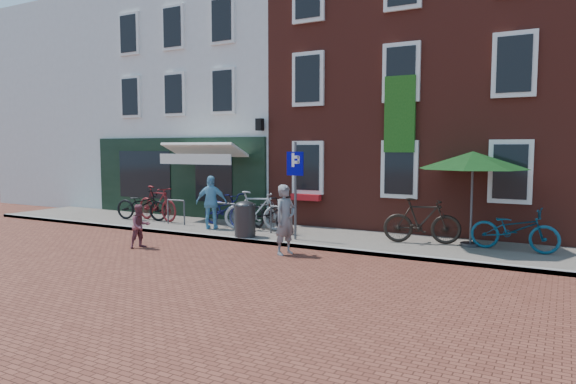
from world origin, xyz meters
The scene contains 18 objects.
ground centered at (0.00, 0.00, 0.00)m, with size 80.00×80.00×0.00m, color brown.
sidewalk centered at (1.00, 1.50, 0.05)m, with size 24.00×3.00×0.10m, color slate.
building_stucco centered at (-5.00, 7.00, 4.50)m, with size 8.00×8.00×9.00m, color silver.
building_brick_mid centered at (2.00, 7.00, 5.00)m, with size 6.00×8.00×10.00m, color maroon.
filler_left centered at (-12.50, 7.00, 4.50)m, with size 7.00×8.00×9.00m, color silver.
litter_bin centered at (-0.17, 0.30, 0.66)m, with size 0.59×0.59×1.09m.
parking_sign centered at (1.28, 0.61, 1.82)m, with size 0.50×0.08×2.69m.
parasol centered at (5.70, 1.96, 2.40)m, with size 2.76×2.76×2.54m.
woman centered at (1.77, -0.84, 0.87)m, with size 0.63×0.41×1.73m, color slate.
boy centered at (-2.00, -1.93, 0.58)m, with size 0.56×0.44×1.15m, color brown.
cafe_person centered at (-1.88, 1.00, 0.93)m, with size 0.98×0.41×1.67m, color #6CB2D4.
bicycle_0 centered at (-5.21, 1.39, 0.64)m, with size 0.72×2.07×1.09m, color black.
bicycle_1 centered at (-4.63, 1.53, 0.70)m, with size 0.57×2.01×1.21m, color maroon.
bicycle_2 centered at (-1.88, 1.66, 0.64)m, with size 0.72×2.07×1.09m, color #121552.
bicycle_3 centered at (-0.52, 1.44, 0.70)m, with size 0.57×2.01×1.21m, color #A0A1A3.
bicycle_4 centered at (-0.09, 1.59, 0.64)m, with size 0.72×2.07×1.09m, color black.
bicycle_5 centered at (4.50, 1.71, 0.70)m, with size 0.57×2.01×1.21m, color black.
bicycle_6 centered at (6.74, 1.78, 0.64)m, with size 0.72×2.07×1.09m, color navy.
Camera 1 is at (7.81, -11.75, 2.64)m, focal length 31.85 mm.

